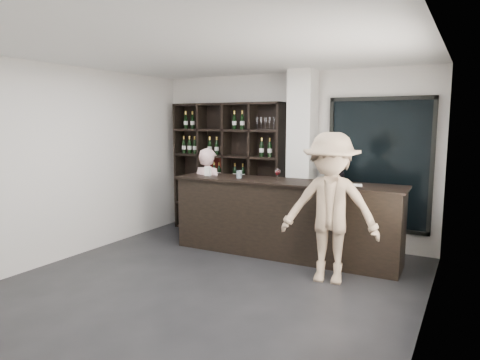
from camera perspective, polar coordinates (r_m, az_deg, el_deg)
The scene contains 12 objects.
floor at distance 5.51m, azimuth -5.17°, elevation -14.39°, with size 5.00×5.50×0.01m, color black.
wine_shelf at distance 7.93m, azimuth -1.75°, elevation 1.53°, with size 2.20×0.35×2.40m, color black, non-canonical shape.
structural_column at distance 7.16m, azimuth 8.22°, elevation 2.78°, with size 0.40×0.40×2.90m, color silver.
glass_panel at distance 7.05m, azimuth 18.01°, elevation 1.98°, with size 1.60×0.08×2.10m.
tasting_counter at distance 6.64m, azimuth 5.85°, elevation -5.11°, with size 3.56×0.73×1.18m.
taster_pink at distance 7.35m, azimuth -4.26°, elevation -2.05°, with size 0.59×0.39×1.62m, color beige.
taster_black at distance 6.93m, azimuth 12.34°, elevation -3.09°, with size 0.76×0.59×1.56m, color black.
customer at distance 5.60m, azimuth 11.91°, elevation -3.71°, with size 1.25×0.72×1.94m, color #8F775F.
wine_glass at distance 6.57m, azimuth 5.02°, elevation 0.86°, with size 0.09×0.09×0.20m, color white, non-canonical shape.
spit_cup at distance 6.77m, azimuth -0.11°, elevation 0.75°, with size 0.09×0.09×0.12m, color #A7BDCA.
napkin_stack at distance 6.21m, azimuth 15.39°, elevation -0.66°, with size 0.12×0.12×0.02m, color white.
card_stand at distance 7.09m, azimuth -4.31°, elevation 1.19°, with size 0.10×0.05×0.15m, color white.
Camera 1 is at (2.88, -4.20, 2.08)m, focal length 32.00 mm.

